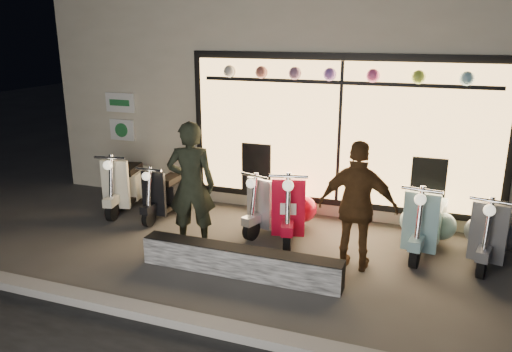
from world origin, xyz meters
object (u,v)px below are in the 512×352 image
at_px(scooter_red, 290,205).
at_px(man, 191,185).
at_px(woman, 358,207).
at_px(scooter_silver, 279,203).
at_px(graffiti_barrier, 240,262).

height_order(scooter_red, man, man).
distance_m(man, woman, 2.49).
height_order(scooter_silver, man, man).
bearing_deg(graffiti_barrier, woman, 27.71).
bearing_deg(graffiti_barrier, man, 147.79).
xyz_separation_m(scooter_silver, man, (-1.01, -1.22, 0.57)).
distance_m(graffiti_barrier, scooter_silver, 1.89).
height_order(graffiti_barrier, scooter_silver, scooter_silver).
relative_size(scooter_silver, man, 0.73).
height_order(graffiti_barrier, scooter_red, scooter_red).
xyz_separation_m(scooter_silver, woman, (1.48, -1.12, 0.51)).
distance_m(scooter_red, man, 1.73).
relative_size(man, woman, 1.07).
bearing_deg(woman, scooter_red, -38.89).
xyz_separation_m(man, woman, (2.49, 0.09, -0.06)).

